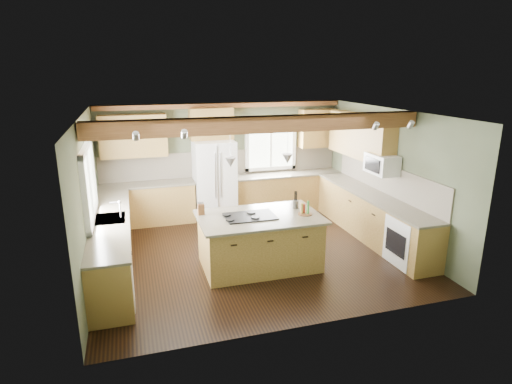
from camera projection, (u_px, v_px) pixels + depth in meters
name	position (u px, v px, depth m)	size (l,w,h in m)	color
floor	(254.00, 252.00, 8.05)	(5.60, 5.60, 0.00)	black
ceiling	(254.00, 113.00, 7.33)	(5.60, 5.60, 0.00)	silver
wall_back	(223.00, 159.00, 9.99)	(5.60, 5.60, 0.00)	#434A34
wall_left	(88.00, 199.00, 6.91)	(5.00, 5.00, 0.00)	#434A34
wall_right	(389.00, 175.00, 8.46)	(5.00, 5.00, 0.00)	#434A34
ceiling_beam	(263.00, 124.00, 6.85)	(5.55, 0.26, 0.26)	#532D17
soffit_trim	(223.00, 105.00, 9.55)	(5.55, 0.20, 0.10)	#532D17
backsplash_back	(224.00, 163.00, 10.00)	(5.58, 0.03, 0.58)	brown
backsplash_right	(387.00, 179.00, 8.53)	(0.03, 3.70, 0.58)	brown
base_cab_back_left	(148.00, 204.00, 9.45)	(2.02, 0.60, 0.88)	brown
counter_back_left	(147.00, 184.00, 9.33)	(2.06, 0.64, 0.04)	#484235
base_cab_back_right	(287.00, 193.00, 10.36)	(2.62, 0.60, 0.88)	brown
counter_back_right	(287.00, 174.00, 10.23)	(2.66, 0.64, 0.04)	#484235
base_cab_left	(112.00, 245.00, 7.28)	(0.60, 3.70, 0.88)	brown
counter_left	(110.00, 219.00, 7.15)	(0.64, 3.74, 0.04)	#484235
base_cab_right	(371.00, 217.00, 8.66)	(0.60, 3.70, 0.88)	brown
counter_right	(373.00, 195.00, 8.53)	(0.64, 3.74, 0.04)	#484235
upper_cab_back_left	(133.00, 136.00, 9.10)	(1.40, 0.35, 0.90)	brown
upper_cab_over_fridge	(211.00, 124.00, 9.51)	(0.96, 0.35, 0.70)	brown
upper_cab_right	(360.00, 136.00, 9.06)	(0.35, 2.20, 0.90)	brown
upper_cab_back_corner	(318.00, 128.00, 10.28)	(0.90, 0.35, 0.90)	brown
window_left	(88.00, 183.00, 6.90)	(0.04, 1.60, 1.05)	white
window_back	(270.00, 146.00, 10.22)	(1.10, 0.04, 1.00)	white
sink	(110.00, 219.00, 7.15)	(0.50, 0.65, 0.03)	#262628
faucet	(120.00, 210.00, 7.16)	(0.02, 0.02, 0.28)	#B2B2B7
dishwasher	(111.00, 280.00, 6.09)	(0.60, 0.60, 0.84)	white
oven	(410.00, 241.00, 7.47)	(0.60, 0.72, 0.84)	white
microwave	(382.00, 164.00, 8.28)	(0.40, 0.70, 0.38)	white
pendant_left	(231.00, 162.00, 6.87)	(0.18, 0.18, 0.16)	#B2B2B7
pendant_right	(287.00, 159.00, 7.13)	(0.18, 0.18, 0.16)	#B2B2B7
refrigerator	(215.00, 180.00, 9.67)	(0.90, 0.74, 1.80)	white
island	(259.00, 242.00, 7.40)	(1.95, 1.19, 0.88)	brown
island_top	(259.00, 217.00, 7.27)	(2.08, 1.32, 0.04)	#484235
cooktop	(250.00, 216.00, 7.22)	(0.84, 0.56, 0.02)	black
knife_block	(201.00, 209.00, 7.31)	(0.11, 0.08, 0.18)	brown
utensil_crock	(296.00, 204.00, 7.65)	(0.11, 0.11, 0.14)	#3E3631
bottle_tray	(305.00, 208.00, 7.31)	(0.25, 0.25, 0.23)	brown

